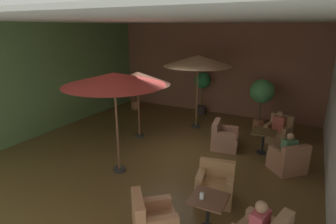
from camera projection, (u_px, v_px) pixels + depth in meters
ground_plane at (161, 152)px, 8.48m from camera, size 9.07×9.60×0.02m
wall_back_brick at (214, 69)px, 11.93m from camera, size 9.07×0.08×3.84m
wall_left_accent at (52, 78)px, 9.92m from camera, size 0.08×9.60×3.84m
ceiling_slab at (160, 20)px, 7.34m from camera, size 9.07×9.60×0.06m
cafe_table_front_left at (208, 205)px, 5.07m from camera, size 0.67×0.67×0.69m
armchair_front_left_east at (215, 186)px, 6.07m from camera, size 0.91×0.85×0.83m
armchair_front_left_south at (153, 223)px, 4.91m from camera, size 1.06×1.05×0.89m
cafe_table_front_right at (264, 136)px, 8.26m from camera, size 0.71×0.71×0.69m
armchair_front_right_north at (224, 138)px, 8.67m from camera, size 0.91×0.93×0.86m
armchair_front_right_east at (288, 160)px, 7.26m from camera, size 1.06×1.06×0.83m
armchair_front_right_south at (278, 133)px, 9.15m from camera, size 0.88×0.87×0.89m
patio_umbrella_tall_red at (138, 78)px, 9.06m from camera, size 2.18×2.18×2.28m
patio_umbrella_center_beige at (114, 79)px, 6.64m from camera, size 2.51×2.51×2.64m
patio_umbrella_near_wall at (198, 61)px, 9.89m from camera, size 2.50×2.50×2.72m
potted_tree_left_corner at (262, 95)px, 9.98m from camera, size 0.87×0.87×1.89m
potted_tree_mid_left at (135, 87)px, 12.69m from camera, size 0.60×0.60×1.60m
potted_tree_mid_right at (202, 84)px, 11.84m from camera, size 0.69×0.69×1.85m
patron_blue_shirt at (279, 122)px, 9.00m from camera, size 0.41×0.30×0.66m
patron_by_window at (289, 146)px, 7.17m from camera, size 0.41×0.40×0.61m
patron_with_friend at (260, 221)px, 4.36m from camera, size 0.30×0.39×0.64m
iced_drink_cup at (202, 196)px, 4.99m from camera, size 0.08×0.08×0.11m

